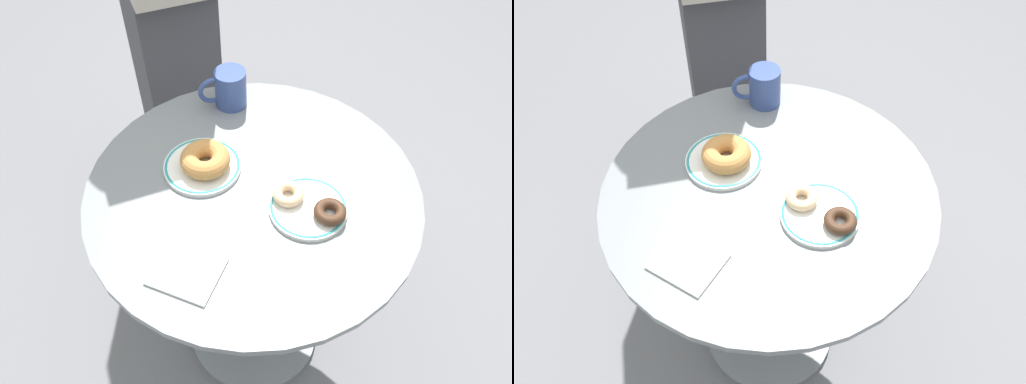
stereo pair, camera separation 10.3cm
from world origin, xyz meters
TOP-DOWN VIEW (x-y plane):
  - ground_plane at (0.00, 0.00)m, footprint 7.00×7.00m
  - cafe_table at (0.00, 0.00)m, footprint 0.72×0.72m
  - plate_left at (-0.13, -0.02)m, footprint 0.17×0.17m
  - plate_right at (0.13, 0.02)m, footprint 0.16×0.16m
  - donut_old_fashioned at (-0.12, -0.02)m, footprint 0.13×0.13m
  - donut_chocolate at (0.17, 0.03)m, footprint 0.07×0.07m
  - donut_glazed at (0.08, 0.02)m, footprint 0.08×0.08m
  - paper_napkin at (0.02, -0.24)m, footprint 0.15×0.13m
  - coffee_mug at (-0.21, 0.19)m, footprint 0.09×0.11m

SIDE VIEW (x-z plane):
  - ground_plane at x=0.00m, z-range -0.02..0.00m
  - cafe_table at x=0.00m, z-range 0.12..0.83m
  - paper_napkin at x=0.02m, z-range 0.71..0.71m
  - plate_right at x=0.13m, z-range 0.71..0.72m
  - plate_left at x=-0.13m, z-range 0.71..0.72m
  - donut_chocolate at x=0.17m, z-range 0.72..0.74m
  - donut_glazed at x=0.08m, z-range 0.72..0.74m
  - donut_old_fashioned at x=-0.12m, z-range 0.72..0.76m
  - coffee_mug at x=-0.21m, z-range 0.71..0.80m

